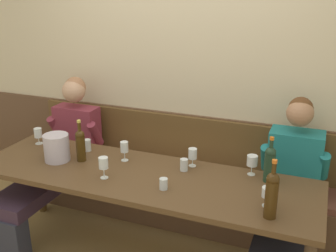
{
  "coord_description": "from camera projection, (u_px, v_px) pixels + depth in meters",
  "views": [
    {
      "loc": [
        1.16,
        -2.23,
        2.07
      ],
      "look_at": [
        0.1,
        0.45,
        1.04
      ],
      "focal_mm": 43.19,
      "sensor_mm": 36.0,
      "label": 1
    }
  ],
  "objects": [
    {
      "name": "person_center_right_seat",
      "position": [
        57.0,
        156.0,
        3.59
      ],
      "size": [
        0.52,
        1.21,
        1.25
      ],
      "color": "#2C2E3D",
      "rests_on": "ground"
    },
    {
      "name": "wine_bottle_green_tall",
      "position": [
        272.0,
        193.0,
        2.35
      ],
      "size": [
        0.08,
        0.08,
        0.37
      ],
      "color": "#3C270E",
      "rests_on": "dining_table"
    },
    {
      "name": "wine_bottle_amber_mid",
      "position": [
        270.0,
        163.0,
        2.79
      ],
      "size": [
        0.08,
        0.08,
        0.33
      ],
      "color": "#1E3825",
      "rests_on": "dining_table"
    },
    {
      "name": "wall_bench",
      "position": [
        173.0,
        190.0,
        3.68
      ],
      "size": [
        2.85,
        0.42,
        0.94
      ],
      "color": "brown",
      "rests_on": "ground"
    },
    {
      "name": "wine_glass_mid_right",
      "position": [
        252.0,
        161.0,
        2.9
      ],
      "size": [
        0.08,
        0.08,
        0.15
      ],
      "color": "silver",
      "rests_on": "dining_table"
    },
    {
      "name": "wine_glass_mid_left",
      "position": [
        268.0,
        193.0,
        2.49
      ],
      "size": [
        0.08,
        0.08,
        0.13
      ],
      "color": "silver",
      "rests_on": "dining_table"
    },
    {
      "name": "wine_glass_by_bottle",
      "position": [
        124.0,
        148.0,
        3.14
      ],
      "size": [
        0.06,
        0.06,
        0.16
      ],
      "color": "silver",
      "rests_on": "dining_table"
    },
    {
      "name": "wine_glass_center_rear",
      "position": [
        59.0,
        138.0,
        3.31
      ],
      "size": [
        0.07,
        0.07,
        0.16
      ],
      "color": "silver",
      "rests_on": "dining_table"
    },
    {
      "name": "water_tumbler_left",
      "position": [
        87.0,
        145.0,
        3.34
      ],
      "size": [
        0.06,
        0.06,
        0.1
      ],
      "primitive_type": "cylinder",
      "color": "silver",
      "rests_on": "dining_table"
    },
    {
      "name": "person_center_left_seat",
      "position": [
        289.0,
        195.0,
        2.92
      ],
      "size": [
        0.51,
        1.22,
        1.26
      ],
      "color": "#332841",
      "rests_on": "ground"
    },
    {
      "name": "wine_glass_right_end",
      "position": [
        104.0,
        164.0,
        2.85
      ],
      "size": [
        0.07,
        0.07,
        0.16
      ],
      "color": "silver",
      "rests_on": "dining_table"
    },
    {
      "name": "water_tumbler_center",
      "position": [
        184.0,
        165.0,
        2.99
      ],
      "size": [
        0.06,
        0.06,
        0.09
      ],
      "primitive_type": "cylinder",
      "color": "silver",
      "rests_on": "dining_table"
    },
    {
      "name": "wood_wainscot_panel",
      "position": [
        181.0,
        162.0,
        3.8
      ],
      "size": [
        6.8,
        0.03,
        0.95
      ],
      "primitive_type": "cube",
      "color": "brown",
      "rests_on": "ground"
    },
    {
      "name": "ice_bucket",
      "position": [
        57.0,
        148.0,
        3.14
      ],
      "size": [
        0.2,
        0.2,
        0.21
      ],
      "primitive_type": "cylinder",
      "color": "#BAB2C3",
      "rests_on": "dining_table"
    },
    {
      "name": "water_tumbler_right",
      "position": [
        164.0,
        184.0,
        2.72
      ],
      "size": [
        0.06,
        0.06,
        0.08
      ],
      "primitive_type": "cylinder",
      "color": "silver",
      "rests_on": "dining_table"
    },
    {
      "name": "dining_table",
      "position": [
        141.0,
        184.0,
        2.97
      ],
      "size": [
        2.55,
        0.77,
        0.75
      ],
      "color": "brown",
      "rests_on": "ground"
    },
    {
      "name": "wine_glass_near_bucket",
      "position": [
        38.0,
        134.0,
        3.47
      ],
      "size": [
        0.07,
        0.07,
        0.14
      ],
      "color": "silver",
      "rests_on": "dining_table"
    },
    {
      "name": "room_wall_back",
      "position": [
        185.0,
        63.0,
        3.53
      ],
      "size": [
        6.8,
        0.08,
        2.8
      ],
      "primitive_type": "cube",
      "color": "beige",
      "rests_on": "ground"
    },
    {
      "name": "wine_bottle_clear_water",
      "position": [
        80.0,
        144.0,
        3.12
      ],
      "size": [
        0.07,
        0.07,
        0.34
      ],
      "color": "#3B280D",
      "rests_on": "dining_table"
    },
    {
      "name": "wine_glass_left_end",
      "position": [
        193.0,
        154.0,
        3.04
      ],
      "size": [
        0.07,
        0.07,
        0.14
      ],
      "color": "silver",
      "rests_on": "dining_table"
    }
  ]
}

